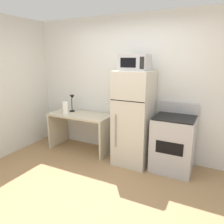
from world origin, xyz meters
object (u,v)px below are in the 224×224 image
object	(u,v)px
refrigerator	(134,118)
desk	(81,124)
microwave	(135,62)
desk_lamp	(72,100)
oven_range	(173,143)
paper_towel_roll	(65,108)

from	to	relation	value
refrigerator	desk	bearing A→B (deg)	178.61
refrigerator	microwave	xyz separation A→B (m)	(0.00, -0.02, 0.95)
desk	microwave	size ratio (longest dim) A/B	2.71
desk	refrigerator	distance (m)	1.18
desk	desk_lamp	world-z (taller)	desk_lamp
refrigerator	desk_lamp	bearing A→B (deg)	175.53
microwave	oven_range	size ratio (longest dim) A/B	0.42
refrigerator	microwave	distance (m)	0.95
desk_lamp	oven_range	distance (m)	2.16
desk	oven_range	world-z (taller)	oven_range
desk	desk_lamp	bearing A→B (deg)	162.46
microwave	desk_lamp	bearing A→B (deg)	174.68
desk	desk_lamp	distance (m)	0.53
refrigerator	oven_range	size ratio (longest dim) A/B	1.49
microwave	paper_towel_roll	bearing A→B (deg)	-177.24
desk	microwave	bearing A→B (deg)	-2.44
refrigerator	microwave	world-z (taller)	microwave
microwave	oven_range	distance (m)	1.47
desk	refrigerator	xyz separation A→B (m)	(1.15, -0.03, 0.29)
microwave	desk	bearing A→B (deg)	177.56
paper_towel_roll	desk_lamp	bearing A→B (deg)	83.28
desk_lamp	oven_range	xyz separation A→B (m)	(2.10, -0.08, -0.52)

